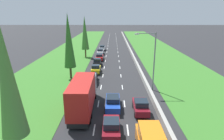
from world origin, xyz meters
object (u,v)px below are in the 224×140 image
(red_box_truck_left_lane, at_px, (83,94))
(yellow_hatchback_left_lane, at_px, (96,69))
(black_sedan_left_lane, at_px, (92,78))
(maroon_hatchback_right_lane, at_px, (141,106))
(maroon_hatchback_centre_lane, at_px, (111,127))
(silver_hatchback_left_lane, at_px, (102,48))
(red_sedan_left_lane, at_px, (100,57))
(poplar_tree_second, at_px, (69,41))
(street_light_mast, at_px, (152,58))
(black_hatchback_left_lane, at_px, (97,62))
(blue_sedan_centre_lane, at_px, (113,102))
(white_sedan_left_lane, at_px, (100,52))
(poplar_tree_nearest, at_px, (8,82))
(poplar_tree_third, at_px, (85,33))

(red_box_truck_left_lane, bearing_deg, yellow_hatchback_left_lane, 89.47)
(black_sedan_left_lane, bearing_deg, maroon_hatchback_right_lane, -56.28)
(maroon_hatchback_centre_lane, bearing_deg, silver_hatchback_left_lane, 94.18)
(red_sedan_left_lane, distance_m, poplar_tree_second, 16.57)
(red_box_truck_left_lane, relative_size, silver_hatchback_left_lane, 2.41)
(maroon_hatchback_centre_lane, height_order, silver_hatchback_left_lane, same)
(red_box_truck_left_lane, height_order, silver_hatchback_left_lane, red_box_truck_left_lane)
(black_sedan_left_lane, bearing_deg, yellow_hatchback_left_lane, 87.22)
(street_light_mast, bearing_deg, red_sedan_left_lane, 114.88)
(red_box_truck_left_lane, xyz_separation_m, yellow_hatchback_left_lane, (0.15, 15.80, -1.35))
(red_sedan_left_lane, relative_size, silver_hatchback_left_lane, 1.15)
(poplar_tree_second, bearing_deg, black_hatchback_left_lane, 65.74)
(blue_sedan_centre_lane, bearing_deg, maroon_hatchback_centre_lane, -91.33)
(yellow_hatchback_left_lane, relative_size, street_light_mast, 0.43)
(black_hatchback_left_lane, bearing_deg, yellow_hatchback_left_lane, -88.21)
(black_sedan_left_lane, distance_m, white_sedan_left_lane, 24.23)
(yellow_hatchback_left_lane, distance_m, poplar_tree_second, 8.30)
(black_sedan_left_lane, relative_size, black_hatchback_left_lane, 1.15)
(black_sedan_left_lane, bearing_deg, poplar_tree_nearest, -102.70)
(black_hatchback_left_lane, distance_m, poplar_tree_third, 11.41)
(black_sedan_left_lane, height_order, yellow_hatchback_left_lane, yellow_hatchback_left_lane)
(red_box_truck_left_lane, height_order, poplar_tree_second, poplar_tree_second)
(maroon_hatchback_centre_lane, height_order, yellow_hatchback_left_lane, same)
(red_box_truck_left_lane, xyz_separation_m, street_light_mast, (9.53, 6.76, 3.05))
(street_light_mast, bearing_deg, blue_sedan_centre_lane, -134.27)
(black_sedan_left_lane, bearing_deg, poplar_tree_second, 151.82)
(maroon_hatchback_centre_lane, distance_m, silver_hatchback_left_lane, 45.90)
(yellow_hatchback_left_lane, xyz_separation_m, black_hatchback_left_lane, (-0.18, 5.81, 0.00))
(black_sedan_left_lane, distance_m, blue_sedan_centre_lane, 10.18)
(maroon_hatchback_centre_lane, distance_m, yellow_hatchback_left_lane, 21.01)
(red_box_truck_left_lane, relative_size, white_sedan_left_lane, 2.09)
(yellow_hatchback_left_lane, distance_m, street_light_mast, 13.76)
(red_sedan_left_lane, xyz_separation_m, street_light_mast, (9.43, -20.33, 4.42))
(poplar_tree_nearest, relative_size, street_light_mast, 1.26)
(maroon_hatchback_centre_lane, height_order, poplar_tree_second, poplar_tree_second)
(black_hatchback_left_lane, distance_m, street_light_mast, 18.21)
(red_box_truck_left_lane, distance_m, poplar_tree_second, 13.89)
(red_sedan_left_lane, bearing_deg, silver_hatchback_left_lane, 89.93)
(poplar_tree_second, relative_size, street_light_mast, 1.32)
(black_sedan_left_lane, bearing_deg, white_sedan_left_lane, 90.01)
(blue_sedan_centre_lane, bearing_deg, maroon_hatchback_right_lane, -19.03)
(yellow_hatchback_left_lane, relative_size, poplar_tree_nearest, 0.34)
(red_box_truck_left_lane, bearing_deg, poplar_tree_third, 97.43)
(street_light_mast, bearing_deg, black_sedan_left_lane, 160.71)
(silver_hatchback_left_lane, bearing_deg, white_sedan_left_lane, -92.27)
(silver_hatchback_left_lane, bearing_deg, black_hatchback_left_lane, -90.47)
(street_light_mast, bearing_deg, poplar_tree_nearest, -132.90)
(maroon_hatchback_right_lane, relative_size, maroon_hatchback_centre_lane, 1.00)
(maroon_hatchback_right_lane, distance_m, black_hatchback_left_lane, 23.20)
(yellow_hatchback_left_lane, bearing_deg, maroon_hatchback_right_lane, -67.28)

